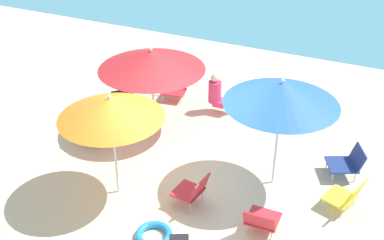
# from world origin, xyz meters

# --- Properties ---
(ground_plane) EXTENTS (40.00, 40.00, 0.00)m
(ground_plane) POSITION_xyz_m (0.00, 0.00, 0.00)
(ground_plane) COLOR beige
(umbrella_orange) EXTENTS (1.74, 1.74, 1.95)m
(umbrella_orange) POSITION_xyz_m (-0.88, -0.64, 1.70)
(umbrella_orange) COLOR silver
(umbrella_orange) RESTS_ON ground_plane
(umbrella_blue) EXTENTS (1.94, 1.94, 2.09)m
(umbrella_blue) POSITION_xyz_m (1.53, 0.76, 1.83)
(umbrella_blue) COLOR silver
(umbrella_blue) RESTS_ON ground_plane
(umbrella_red) EXTENTS (2.19, 2.19, 1.82)m
(umbrella_red) POSITION_xyz_m (-1.35, 1.58, 1.56)
(umbrella_red) COLOR silver
(umbrella_red) RESTS_ON ground_plane
(beach_chair_a) EXTENTS (0.62, 0.59, 0.60)m
(beach_chair_a) POSITION_xyz_m (-1.52, 2.94, 0.30)
(beach_chair_a) COLOR red
(beach_chair_a) RESTS_ON ground_plane
(beach_chair_b) EXTENTS (0.59, 0.55, 0.64)m
(beach_chair_b) POSITION_xyz_m (0.48, -0.44, 0.35)
(beach_chair_b) COLOR red
(beach_chair_b) RESTS_ON ground_plane
(beach_chair_c) EXTENTS (0.51, 0.57, 0.52)m
(beach_chair_c) POSITION_xyz_m (1.72, -0.57, 0.26)
(beach_chair_c) COLOR red
(beach_chair_c) RESTS_ON ground_plane
(beach_chair_d) EXTENTS (0.76, 0.73, 0.57)m
(beach_chair_d) POSITION_xyz_m (2.70, 1.52, 0.30)
(beach_chair_d) COLOR navy
(beach_chair_d) RESTS_ON ground_plane
(beach_chair_e) EXTENTS (0.63, 0.72, 0.57)m
(beach_chair_e) POSITION_xyz_m (-2.15, 0.44, 0.27)
(beach_chair_e) COLOR red
(beach_chair_e) RESTS_ON ground_plane
(beach_chair_f) EXTENTS (0.68, 0.66, 0.62)m
(beach_chair_f) POSITION_xyz_m (2.84, 0.53, 0.30)
(beach_chair_f) COLOR gold
(beach_chair_f) RESTS_ON ground_plane
(person_a) EXTENTS (0.50, 0.50, 0.89)m
(person_a) POSITION_xyz_m (-2.49, 2.26, 0.42)
(person_a) COLOR black
(person_a) RESTS_ON ground_plane
(person_b) EXTENTS (0.55, 0.30, 0.93)m
(person_b) POSITION_xyz_m (-0.37, 2.73, 0.46)
(person_b) COLOR #DB3866
(person_b) RESTS_ON ground_plane
(swim_ring) EXTENTS (0.60, 0.60, 0.12)m
(swim_ring) POSITION_xyz_m (0.24, -1.38, 0.06)
(swim_ring) COLOR #238CD8
(swim_ring) RESTS_ON ground_plane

